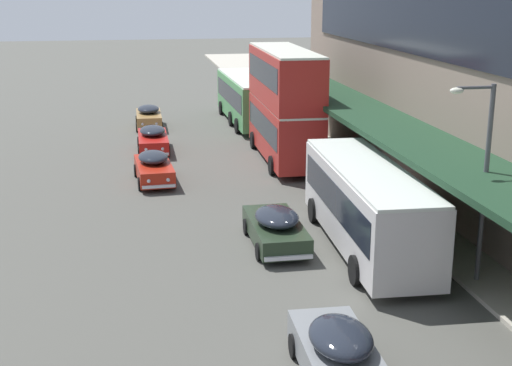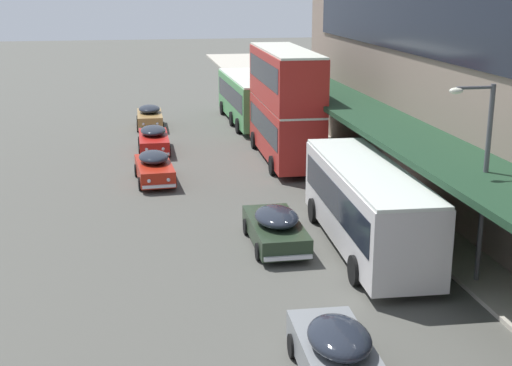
# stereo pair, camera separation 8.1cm
# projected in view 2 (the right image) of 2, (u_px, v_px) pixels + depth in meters

# --- Properties ---
(transit_bus_kerbside_front) EXTENTS (2.93, 11.00, 3.26)m
(transit_bus_kerbside_front) POSITION_uv_depth(u_px,v_px,m) (248.00, 97.00, 49.79)
(transit_bus_kerbside_front) COLOR #499552
(transit_bus_kerbside_front) RESTS_ON ground
(transit_bus_kerbside_rear) EXTENTS (3.01, 10.04, 3.16)m
(transit_bus_kerbside_rear) POSITION_uv_depth(u_px,v_px,m) (367.00, 203.00, 25.98)
(transit_bus_kerbside_rear) COLOR silver
(transit_bus_kerbside_rear) RESTS_ON ground
(transit_bus_kerbside_far) EXTENTS (2.80, 9.65, 6.13)m
(transit_bus_kerbside_far) POSITION_uv_depth(u_px,v_px,m) (285.00, 102.00, 38.84)
(transit_bus_kerbside_far) COLOR #AD231F
(transit_bus_kerbside_far) RESTS_ON ground
(sedan_oncoming_rear) EXTENTS (1.96, 4.37, 1.61)m
(sedan_oncoming_rear) POSITION_uv_depth(u_px,v_px,m) (337.00, 353.00, 17.50)
(sedan_oncoming_rear) COLOR gray
(sedan_oncoming_rear) RESTS_ON ground
(sedan_second_near) EXTENTS (1.95, 4.65, 1.50)m
(sedan_second_near) POSITION_uv_depth(u_px,v_px,m) (276.00, 227.00, 26.62)
(sedan_second_near) COLOR #243322
(sedan_second_near) RESTS_ON ground
(sedan_lead_mid) EXTENTS (1.82, 4.67, 1.48)m
(sedan_lead_mid) POSITION_uv_depth(u_px,v_px,m) (154.00, 139.00, 41.63)
(sedan_lead_mid) COLOR #B11A15
(sedan_lead_mid) RESTS_ON ground
(sedan_far_back) EXTENTS (1.97, 4.47, 1.51)m
(sedan_far_back) POSITION_uv_depth(u_px,v_px,m) (154.00, 167.00, 35.23)
(sedan_far_back) COLOR #AB2212
(sedan_far_back) RESTS_ON ground
(sedan_trailing_mid) EXTENTS (1.81, 4.36, 1.53)m
(sedan_trailing_mid) POSITION_uv_depth(u_px,v_px,m) (150.00, 117.00, 48.46)
(sedan_trailing_mid) COLOR #9F7740
(sedan_trailing_mid) RESTS_ON ground
(street_lamp) EXTENTS (1.50, 0.28, 6.43)m
(street_lamp) POSITION_uv_depth(u_px,v_px,m) (481.00, 169.00, 22.35)
(street_lamp) COLOR #4C4C51
(street_lamp) RESTS_ON sidewalk_kerb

